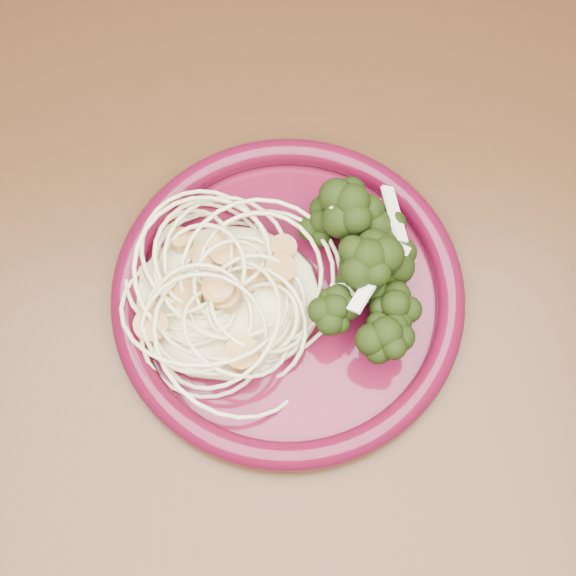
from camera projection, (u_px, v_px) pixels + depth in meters
The scene contains 6 objects.
dining_table at pixel (150, 342), 0.66m from camera, with size 1.20×0.80×0.75m.
dinner_plate at pixel (288, 294), 0.56m from camera, with size 0.26×0.26×0.02m.
spaghetti_pile at pixel (225, 295), 0.55m from camera, with size 0.13×0.12×0.03m, color beige.
scallop_cluster at pixel (221, 277), 0.52m from camera, with size 0.11×0.11×0.04m, color tan, non-canonical shape.
broccoli_pile at pixel (366, 274), 0.55m from camera, with size 0.08×0.13×0.05m, color black.
onion_garnish at pixel (370, 257), 0.52m from camera, with size 0.06×0.09×0.05m, color white, non-canonical shape.
Camera 1 is at (0.10, -0.21, 1.28)m, focal length 50.00 mm.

